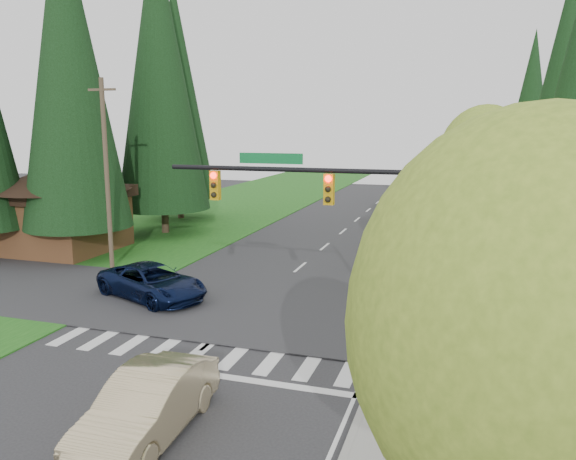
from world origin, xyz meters
The scene contains 31 objects.
ground centered at (0.00, 0.00, 0.00)m, with size 120.00×120.00×0.00m, color #28282B.
grass_east centered at (13.00, 20.00, 0.03)m, with size 14.00×110.00×0.06m, color #195516.
grass_west centered at (-13.00, 20.00, 0.03)m, with size 14.00×110.00×0.06m, color #195516.
cross_street centered at (0.00, 8.00, 0.00)m, with size 120.00×8.00×0.10m, color #28282B.
sidewalk_east centered at (6.90, 22.00, 0.07)m, with size 1.80×80.00×0.13m, color gray.
curb_east centered at (6.05, 22.00, 0.07)m, with size 0.20×80.00×0.13m, color gray.
stone_wall_north centered at (8.60, 30.00, 0.35)m, with size 0.70×40.00×0.70m, color #4C4438.
traffic_signal centered at (4.37, 4.50, 4.98)m, with size 8.70×0.37×6.80m.
brown_building centered at (-15.00, 15.00, 3.14)m, with size 8.40×8.40×5.40m.
utility_pole centered at (-9.50, 12.00, 5.14)m, with size 1.60×0.24×10.00m.
decid_tree_0 centered at (9.20, 14.00, 5.60)m, with size 4.80×4.80×8.37m.
decid_tree_1 centered at (9.30, 21.00, 5.80)m, with size 5.20×5.20×8.80m.
decid_tree_2 centered at (9.10, 28.00, 5.93)m, with size 5.00×5.00×8.82m.
decid_tree_3 centered at (9.20, 35.00, 5.66)m, with size 5.00×5.00×8.55m.
decid_tree_4 centered at (9.30, 42.00, 6.06)m, with size 5.40×5.40×9.18m.
decid_tree_5 centered at (9.10, 49.00, 5.53)m, with size 4.80×4.80×8.30m.
decid_tree_6 centered at (9.20, 56.00, 5.86)m, with size 5.20×5.20×8.86m.
decid_tree_south centered at (9.30, -6.00, 5.27)m, with size 4.60×4.60×7.92m.
conifer_w_a centered at (-13.00, 14.00, 10.79)m, with size 6.12×6.12×19.80m.
conifer_w_b centered at (-16.00, 18.00, 9.79)m, with size 5.44×5.44×17.80m.
conifer_w_c centered at (-12.00, 22.00, 11.29)m, with size 6.46×6.46×20.80m.
conifer_w_e centered at (-14.00, 28.00, 10.29)m, with size 5.78×5.78×18.80m.
conifer_e_b centered at (15.00, 34.00, 10.79)m, with size 6.12×6.12×19.80m.
conifer_e_c centered at (14.00, 48.00, 9.29)m, with size 5.10×5.10×16.80m.
sedan_champagne centered at (1.21, -1.86, 0.83)m, with size 1.75×5.03×1.66m, color beige.
suv_navy centered at (-4.68, 8.11, 0.77)m, with size 2.54×5.52×1.53m, color black.
parked_car_a centered at (4.79, 16.25, 0.80)m, with size 1.88×4.67×1.59m, color #AAAAAF.
parked_car_b centered at (4.20, 22.00, 0.71)m, with size 2.00×4.92×1.43m, color gray.
parked_car_c centered at (5.60, 29.00, 0.66)m, with size 1.39×3.99×1.31m, color #B8B9BD.
parked_car_d centered at (5.60, 36.52, 0.69)m, with size 1.62×4.02×1.37m, color silver.
parked_car_e centered at (4.21, 43.00, 0.74)m, with size 2.07×5.08×1.47m, color #B6B7BC.
Camera 1 is at (8.39, -12.98, 7.63)m, focal length 35.00 mm.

